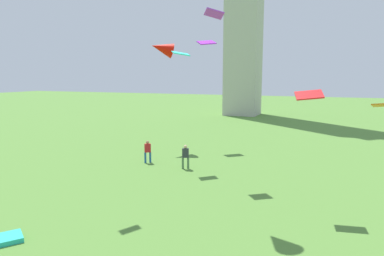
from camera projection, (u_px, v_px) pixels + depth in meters
name	position (u px, v px, depth m)	size (l,w,h in m)	color
person_1	(185.00, 155.00, 26.38)	(0.55, 0.40, 1.82)	#51754C
person_3	(148.00, 150.00, 28.22)	(0.53, 0.51, 1.81)	#235693
kite_flying_1	(207.00, 42.00, 33.71)	(1.95, 1.90, 0.60)	#A622DF
kite_flying_2	(181.00, 53.00, 26.46)	(1.53, 1.50, 0.44)	#36EEDC
kite_flying_5	(162.00, 48.00, 32.96)	(2.65, 2.47, 1.84)	red
kite_flying_7	(380.00, 105.00, 14.66)	(0.71, 0.89, 0.25)	orange
kite_flying_9	(214.00, 14.00, 23.47)	(1.49, 1.25, 0.69)	#B031E0
kite_flying_10	(309.00, 95.00, 17.73)	(1.51, 1.13, 0.55)	red
kite_bundle_1	(2.00, 240.00, 14.86)	(1.52, 1.12, 0.21)	#27B6A5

